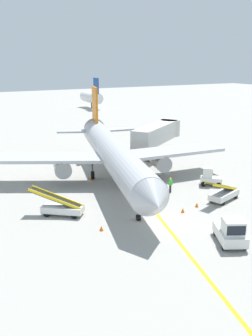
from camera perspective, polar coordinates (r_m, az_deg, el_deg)
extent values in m
plane|color=#9E9B93|center=(35.35, 4.78, -7.94)|extent=(300.00, 300.00, 0.00)
cube|color=yellow|center=(40.18, 3.08, -4.94)|extent=(22.08, 77.06, 0.01)
cylinder|color=#B2B5BA|center=(45.43, -1.81, 2.05)|extent=(11.35, 29.76, 3.30)
cone|color=#B2B5BA|center=(30.35, 4.08, -4.95)|extent=(3.77, 3.19, 3.23)
cone|color=#B2B5BA|center=(61.22, -4.78, 5.91)|extent=(3.78, 3.55, 3.14)
cube|color=#B2B5BA|center=(48.86, 6.51, 2.43)|extent=(13.26, 5.25, 0.36)
cylinder|color=gray|center=(47.66, 5.00, 0.90)|extent=(2.70, 3.60, 1.90)
cube|color=#B2B5BA|center=(46.21, -11.33, 1.47)|extent=(13.55, 9.96, 0.36)
cylinder|color=gray|center=(45.56, -9.16, 0.07)|extent=(2.70, 3.60, 1.90)
cube|color=orange|center=(58.35, -4.52, 9.06)|extent=(1.36, 3.93, 5.20)
cube|color=#B2B5BA|center=(58.99, -1.49, 5.59)|extent=(5.45, 2.89, 0.24)
cube|color=#B2B5BA|center=(58.13, -7.32, 5.32)|extent=(5.65, 4.11, 0.24)
cylinder|color=#4C4C51|center=(35.25, 1.81, -5.22)|extent=(0.20, 0.20, 3.12)
cylinder|color=black|center=(35.72, 1.80, -7.14)|extent=(0.49, 0.63, 0.56)
cylinder|color=#4C4C51|center=(48.24, 0.32, 0.54)|extent=(0.20, 0.20, 3.12)
cylinder|color=black|center=(48.53, 0.31, -0.69)|extent=(0.60, 1.02, 0.96)
cylinder|color=#4C4C51|center=(47.47, -4.86, 0.23)|extent=(0.20, 0.20, 3.12)
cylinder|color=black|center=(47.77, -4.83, -1.02)|extent=(0.60, 1.02, 0.96)
cube|color=black|center=(32.04, 3.06, -3.14)|extent=(2.97, 1.73, 0.60)
cube|color=beige|center=(57.18, 4.38, 4.97)|extent=(11.28, 9.08, 2.50)
cylinder|color=beige|center=(62.44, 6.32, 5.82)|extent=(3.20, 3.20, 2.50)
cylinder|color=#59595B|center=(56.05, 3.64, 2.24)|extent=(0.56, 0.56, 2.35)
cube|color=#333338|center=(56.27, 3.63, 1.32)|extent=(1.80, 1.40, 0.50)
cube|color=silver|center=(32.57, 14.77, -9.22)|extent=(3.32, 4.07, 0.80)
cube|color=silver|center=(31.64, 15.21, -8.12)|extent=(2.09, 2.13, 1.10)
cube|color=black|center=(30.96, 15.62, -8.69)|extent=(1.31, 0.71, 0.77)
cylinder|color=black|center=(31.89, 16.77, -10.72)|extent=(0.47, 0.63, 0.60)
cylinder|color=black|center=(31.43, 13.93, -10.91)|extent=(0.47, 0.63, 0.60)
cylinder|color=black|center=(34.05, 15.45, -8.88)|extent=(0.47, 0.63, 0.60)
cylinder|color=black|center=(33.62, 12.78, -9.02)|extent=(0.47, 0.63, 0.60)
cube|color=silver|center=(46.13, 12.19, -1.70)|extent=(2.67, 2.54, 0.70)
cube|color=silver|center=(45.87, 11.73, -0.60)|extent=(1.50, 1.49, 1.10)
cube|color=black|center=(45.87, 11.08, -0.57)|extent=(0.69, 0.80, 0.77)
cylinder|color=black|center=(45.70, 11.11, -2.27)|extent=(0.60, 0.55, 0.60)
cylinder|color=black|center=(46.75, 11.13, -1.86)|extent=(0.60, 0.55, 0.60)
cylinder|color=black|center=(45.73, 13.22, -2.38)|extent=(0.60, 0.55, 0.60)
cylinder|color=black|center=(46.79, 13.19, -1.97)|extent=(0.60, 0.55, 0.60)
cube|color=silver|center=(41.69, 13.94, -3.76)|extent=(4.08, 2.64, 0.60)
cylinder|color=black|center=(40.40, 13.78, -4.82)|extent=(0.64, 0.40, 0.60)
cylinder|color=black|center=(40.98, 12.22, -4.43)|extent=(0.64, 0.40, 0.60)
cylinder|color=black|center=(42.63, 15.54, -3.87)|extent=(0.64, 0.40, 0.60)
cylinder|color=black|center=(43.18, 14.04, -3.51)|extent=(0.64, 0.40, 0.60)
cube|color=black|center=(40.89, 13.62, -2.71)|extent=(5.02, 2.45, 1.76)
cube|color=yellow|center=(40.65, 14.18, -2.67)|extent=(4.78, 1.68, 1.84)
cube|color=yellow|center=(41.06, 13.08, -2.42)|extent=(4.78, 1.68, 1.84)
cube|color=silver|center=(37.20, -9.13, -5.86)|extent=(3.91, 3.54, 0.60)
cylinder|color=black|center=(37.20, -11.37, -6.48)|extent=(0.61, 0.55, 0.60)
cylinder|color=black|center=(38.30, -10.69, -5.78)|extent=(0.61, 0.55, 0.60)
cylinder|color=black|center=(36.35, -7.43, -6.82)|extent=(0.61, 0.55, 0.60)
cylinder|color=black|center=(37.48, -6.86, -6.10)|extent=(0.61, 0.55, 0.60)
cube|color=black|center=(37.06, -10.07, -4.42)|extent=(4.47, 3.81, 1.76)
cube|color=yellow|center=(36.62, -10.31, -4.47)|extent=(3.98, 3.19, 1.84)
cube|color=yellow|center=(37.42, -9.85, -4.01)|extent=(3.98, 3.19, 1.84)
cylinder|color=#26262D|center=(43.07, 6.40, -3.00)|extent=(0.24, 0.24, 0.85)
cube|color=green|center=(42.85, 6.43, -2.11)|extent=(0.36, 0.22, 0.56)
sphere|color=tan|center=(42.73, 6.45, -1.61)|extent=(0.20, 0.20, 0.20)
sphere|color=yellow|center=(42.72, 6.45, -1.53)|extent=(0.24, 0.24, 0.24)
cone|color=orange|center=(39.41, 10.18, -5.26)|extent=(0.36, 0.36, 0.44)
cone|color=orange|center=(33.77, -3.57, -8.67)|extent=(0.36, 0.36, 0.44)
cone|color=orange|center=(37.84, 8.20, -6.07)|extent=(0.36, 0.36, 0.44)
cone|color=orange|center=(47.17, -5.10, -1.57)|extent=(0.36, 0.36, 0.44)
cylinder|color=silver|center=(116.70, -5.03, 10.12)|extent=(3.00, 10.00, 3.00)
cylinder|color=#3F3F3F|center=(116.94, -5.00, 8.99)|extent=(0.30, 0.30, 1.60)
cube|color=navy|center=(113.23, -4.35, 11.74)|extent=(0.24, 3.20, 4.40)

